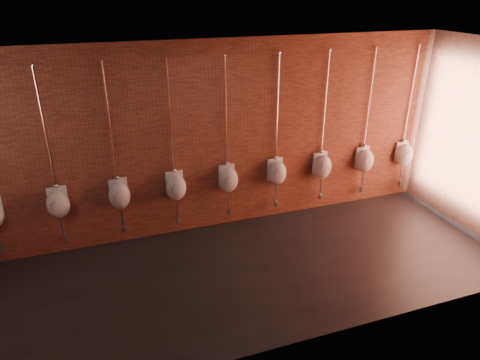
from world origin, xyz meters
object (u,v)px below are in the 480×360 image
object	(u,v)px
urinal_6	(277,172)
urinal_2	(58,203)
urinal_3	(119,194)
urinal_5	(228,179)
urinal_9	(404,154)
urinal_8	(365,160)
urinal_7	(322,166)
urinal_4	(176,186)

from	to	relation	value
urinal_6	urinal_2	bearing A→B (deg)	180.00
urinal_3	urinal_6	distance (m)	2.70
urinal_2	urinal_5	world-z (taller)	same
urinal_3	urinal_9	bearing A→B (deg)	0.00
urinal_2	urinal_8	world-z (taller)	same
urinal_5	urinal_7	xyz separation A→B (m)	(1.80, 0.00, 0.00)
urinal_8	urinal_9	size ratio (longest dim) A/B	1.00
urinal_4	urinal_7	xyz separation A→B (m)	(2.70, 0.00, 0.00)
urinal_4	urinal_8	distance (m)	3.60
urinal_4	urinal_5	distance (m)	0.90
urinal_4	urinal_9	xyz separation A→B (m)	(4.50, 0.00, 0.00)
urinal_3	urinal_2	bearing A→B (deg)	180.00
urinal_2	urinal_4	bearing A→B (deg)	0.00
urinal_7	urinal_9	xyz separation A→B (m)	(1.80, 0.00, 0.00)
urinal_9	urinal_8	bearing A→B (deg)	180.00
urinal_3	urinal_7	size ratio (longest dim) A/B	1.00
urinal_3	urinal_6	xyz separation A→B (m)	(2.70, 0.00, 0.00)
urinal_6	urinal_8	size ratio (longest dim) A/B	1.00
urinal_2	urinal_4	distance (m)	1.80
urinal_8	urinal_9	world-z (taller)	same
urinal_3	urinal_5	xyz separation A→B (m)	(1.80, 0.00, 0.00)
urinal_8	urinal_7	bearing A→B (deg)	180.00
urinal_2	urinal_6	distance (m)	3.60
urinal_4	urinal_6	xyz separation A→B (m)	(1.80, 0.00, 0.00)
urinal_5	urinal_6	xyz separation A→B (m)	(0.90, 0.00, 0.00)
urinal_4	urinal_6	world-z (taller)	same
urinal_3	urinal_7	bearing A→B (deg)	0.00
urinal_3	urinal_9	distance (m)	5.40
urinal_9	urinal_3	bearing A→B (deg)	180.00
urinal_2	urinal_8	size ratio (longest dim) A/B	1.00
urinal_9	urinal_6	bearing A→B (deg)	180.00
urinal_7	urinal_8	xyz separation A→B (m)	(0.90, 0.00, 0.00)
urinal_5	urinal_7	size ratio (longest dim) A/B	1.00
urinal_7	urinal_4	bearing A→B (deg)	180.00
urinal_5	urinal_8	distance (m)	2.70
urinal_4	urinal_8	world-z (taller)	same
urinal_4	urinal_6	distance (m)	1.80
urinal_3	urinal_7	distance (m)	3.60
urinal_2	urinal_4	size ratio (longest dim) A/B	1.00
urinal_3	urinal_9	world-z (taller)	same
urinal_2	urinal_3	bearing A→B (deg)	0.00
urinal_9	urinal_7	bearing A→B (deg)	180.00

